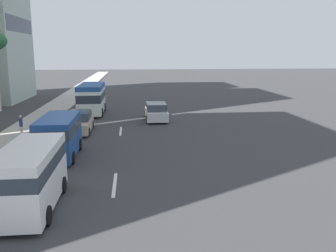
{
  "coord_description": "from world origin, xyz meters",
  "views": [
    {
      "loc": [
        -2.02,
        -0.82,
        6.07
      ],
      "look_at": [
        19.87,
        -3.09,
        1.6
      ],
      "focal_mm": 38.99,
      "sensor_mm": 36.0,
      "label": 1
    }
  ],
  "objects_px": {
    "van_second": "(59,134)",
    "minibus_fourth": "(92,98)",
    "van_fifth": "(30,174)",
    "car_lead": "(156,112)",
    "car_sixth": "(80,122)",
    "pedestrian_mid_block": "(21,125)"
  },
  "relations": [
    {
      "from": "van_fifth",
      "to": "car_sixth",
      "type": "relative_size",
      "value": 1.13
    },
    {
      "from": "minibus_fourth",
      "to": "car_sixth",
      "type": "height_order",
      "value": "minibus_fourth"
    },
    {
      "from": "minibus_fourth",
      "to": "van_fifth",
      "type": "xyz_separation_m",
      "value": [
        -22.64,
        0.11,
        -0.2
      ]
    },
    {
      "from": "van_fifth",
      "to": "pedestrian_mid_block",
      "type": "relative_size",
      "value": 3.35
    },
    {
      "from": "van_fifth",
      "to": "car_sixth",
      "type": "bearing_deg",
      "value": 179.93
    },
    {
      "from": "car_lead",
      "to": "van_second",
      "type": "distance_m",
      "value": 13.13
    },
    {
      "from": "minibus_fourth",
      "to": "car_lead",
      "type": "bearing_deg",
      "value": 56.89
    },
    {
      "from": "van_second",
      "to": "car_sixth",
      "type": "bearing_deg",
      "value": 177.9
    },
    {
      "from": "car_lead",
      "to": "van_fifth",
      "type": "relative_size",
      "value": 0.93
    },
    {
      "from": "car_sixth",
      "to": "car_lead",
      "type": "bearing_deg",
      "value": 125.93
    },
    {
      "from": "van_fifth",
      "to": "car_sixth",
      "type": "distance_m",
      "value": 14.13
    },
    {
      "from": "car_sixth",
      "to": "minibus_fourth",
      "type": "bearing_deg",
      "value": 179.38
    },
    {
      "from": "car_lead",
      "to": "van_fifth",
      "type": "distance_m",
      "value": 19.67
    },
    {
      "from": "van_second",
      "to": "pedestrian_mid_block",
      "type": "height_order",
      "value": "van_second"
    },
    {
      "from": "car_lead",
      "to": "car_sixth",
      "type": "height_order",
      "value": "car_sixth"
    },
    {
      "from": "car_lead",
      "to": "van_second",
      "type": "relative_size",
      "value": 0.98
    },
    {
      "from": "van_second",
      "to": "minibus_fourth",
      "type": "bearing_deg",
      "value": 178.72
    },
    {
      "from": "minibus_fourth",
      "to": "pedestrian_mid_block",
      "type": "bearing_deg",
      "value": -20.89
    },
    {
      "from": "pedestrian_mid_block",
      "to": "car_lead",
      "type": "bearing_deg",
      "value": 101.84
    },
    {
      "from": "pedestrian_mid_block",
      "to": "car_sixth",
      "type": "bearing_deg",
      "value": 94.82
    },
    {
      "from": "van_second",
      "to": "minibus_fourth",
      "type": "height_order",
      "value": "minibus_fourth"
    },
    {
      "from": "van_second",
      "to": "pedestrian_mid_block",
      "type": "xyz_separation_m",
      "value": [
        5.08,
        3.59,
        -0.39
      ]
    }
  ]
}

